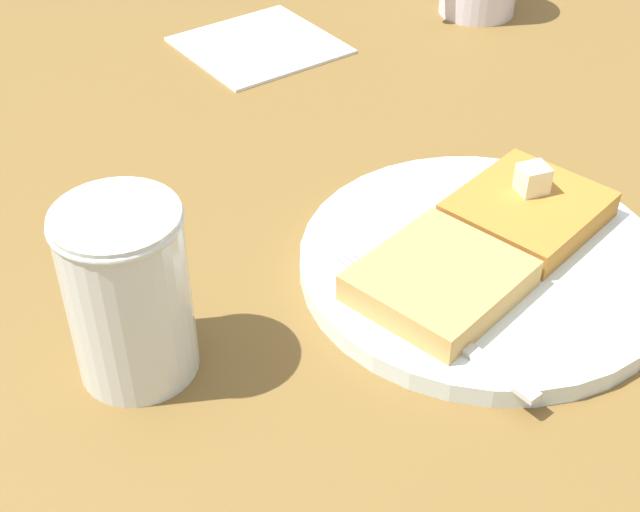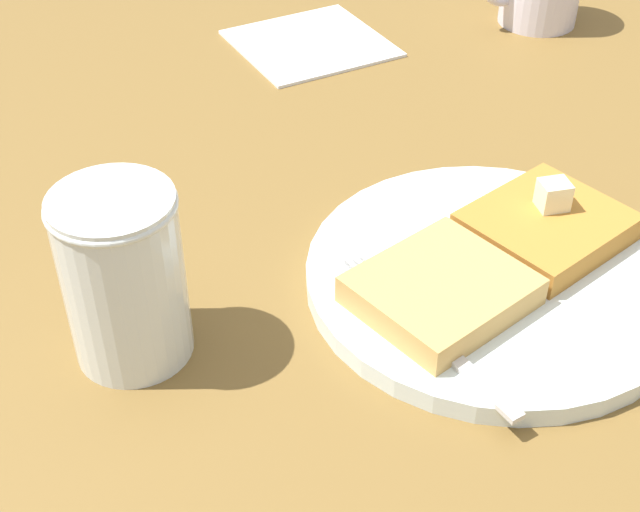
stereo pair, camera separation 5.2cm
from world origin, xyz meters
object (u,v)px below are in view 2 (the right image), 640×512
object	(u,v)px
plate	(493,275)
napkin	(311,43)
fork	(414,321)
syrup_jar	(123,276)

from	to	relation	value
plate	napkin	xyz separation A→B (cm)	(-1.35, -37.47, -0.63)
fork	syrup_jar	world-z (taller)	syrup_jar
fork	plate	bearing A→B (deg)	-158.06
fork	napkin	world-z (taller)	fork
plate	fork	xyz separation A→B (cm)	(6.95, 2.80, 0.75)
plate	fork	size ratio (longest dim) A/B	1.50
fork	syrup_jar	xyz separation A→B (cm)	(15.70, -5.61, 3.67)
plate	syrup_jar	bearing A→B (deg)	-7.09
plate	fork	bearing A→B (deg)	21.94
fork	napkin	size ratio (longest dim) A/B	1.19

